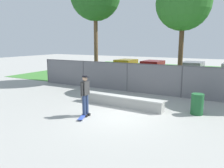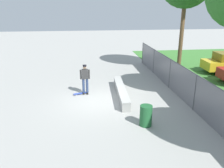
# 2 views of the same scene
# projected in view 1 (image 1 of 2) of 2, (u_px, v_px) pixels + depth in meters

# --- Properties ---
(ground_plane) EXTENTS (80.00, 80.00, 0.00)m
(ground_plane) POSITION_uv_depth(u_px,v_px,m) (118.00, 116.00, 10.08)
(ground_plane) COLOR #9E9E99
(grass_strip) EXTENTS (29.88, 20.00, 0.02)m
(grass_strip) POSITION_uv_depth(u_px,v_px,m) (184.00, 74.00, 23.14)
(grass_strip) COLOR #3D7A33
(grass_strip) RESTS_ON ground
(concrete_ledge) EXTENTS (4.73, 0.68, 0.56)m
(concrete_ledge) POSITION_uv_depth(u_px,v_px,m) (119.00, 101.00, 11.53)
(concrete_ledge) COLOR #999993
(concrete_ledge) RESTS_ON ground
(skateboarder) EXTENTS (0.31, 0.60, 1.84)m
(skateboarder) POSITION_uv_depth(u_px,v_px,m) (85.00, 94.00, 9.85)
(skateboarder) COLOR black
(skateboarder) RESTS_ON ground
(skateboard) EXTENTS (0.45, 0.82, 0.09)m
(skateboard) POSITION_uv_depth(u_px,v_px,m) (82.00, 117.00, 9.69)
(skateboard) COLOR #334CB2
(skateboard) RESTS_ON ground
(chainlink_fence) EXTENTS (17.95, 0.07, 1.94)m
(chainlink_fence) POSITION_uv_depth(u_px,v_px,m) (153.00, 78.00, 14.05)
(chainlink_fence) COLOR #4C4C51
(chainlink_fence) RESTS_ON ground
(tree_near_right) EXTENTS (3.61, 3.61, 7.62)m
(tree_near_right) POSITION_uv_depth(u_px,v_px,m) (183.00, 3.00, 14.55)
(tree_near_right) COLOR #513823
(tree_near_right) RESTS_ON ground
(car_yellow) EXTENTS (2.21, 4.30, 1.66)m
(car_yellow) POSITION_uv_depth(u_px,v_px,m) (126.00, 68.00, 21.53)
(car_yellow) COLOR gold
(car_yellow) RESTS_ON ground
(car_red) EXTENTS (2.21, 4.30, 1.66)m
(car_red) POSITION_uv_depth(u_px,v_px,m) (153.00, 70.00, 20.11)
(car_red) COLOR #B21E1E
(car_red) RESTS_ON ground
(car_silver) EXTENTS (2.21, 4.30, 1.66)m
(car_silver) POSITION_uv_depth(u_px,v_px,m) (192.00, 71.00, 18.91)
(car_silver) COLOR #B7BABF
(car_silver) RESTS_ON ground
(trash_bin) EXTENTS (0.56, 0.56, 0.97)m
(trash_bin) POSITION_uv_depth(u_px,v_px,m) (197.00, 104.00, 10.19)
(trash_bin) COLOR #1E592D
(trash_bin) RESTS_ON ground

